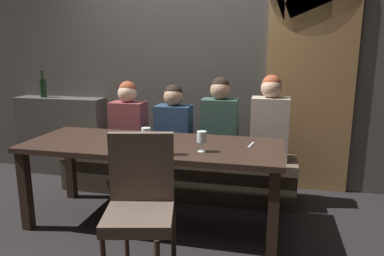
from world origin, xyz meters
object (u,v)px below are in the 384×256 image
object	(u,v)px
diner_bearded	(174,121)
diner_near_end	(270,120)
chair_near_side	(140,198)
diner_redhead	(128,119)
wine_glass_near_left	(146,133)
fork_on_table	(251,145)
dining_table	(153,153)
wine_bottle_dark_red	(43,87)
wine_glass_end_left	(202,137)
diner_far_end	(220,119)
wine_glass_near_right	(169,140)
banquette_bench	(175,173)

from	to	relation	value
diner_bearded	diner_near_end	world-z (taller)	diner_near_end
chair_near_side	diner_redhead	distance (m)	1.57
wine_glass_near_left	fork_on_table	bearing A→B (deg)	17.40
dining_table	wine_bottle_dark_red	size ratio (longest dim) A/B	6.75
diner_bearded	fork_on_table	size ratio (longest dim) A/B	4.29
diner_near_end	wine_glass_end_left	bearing A→B (deg)	-120.21
chair_near_side	wine_glass_end_left	size ratio (longest dim) A/B	5.98
chair_near_side	diner_far_end	xyz separation A→B (m)	(0.31, 1.43, 0.27)
diner_bearded	diner_redhead	bearing A→B (deg)	-179.01
wine_glass_near_left	wine_glass_end_left	size ratio (longest dim) A/B	1.00
diner_far_end	chair_near_side	bearing A→B (deg)	-102.19
dining_table	diner_redhead	distance (m)	0.86
chair_near_side	wine_glass_near_right	distance (m)	0.52
dining_table	wine_glass_near_left	bearing A→B (deg)	-92.37
fork_on_table	diner_bearded	bearing A→B (deg)	156.32
wine_glass_near_right	diner_bearded	bearing A→B (deg)	103.96
fork_on_table	wine_glass_end_left	bearing A→B (deg)	-131.79
wine_glass_end_left	banquette_bench	bearing A→B (deg)	118.13
banquette_bench	diner_near_end	size ratio (longest dim) A/B	2.98
diner_bearded	wine_glass_near_left	bearing A→B (deg)	-89.81
chair_near_side	wine_bottle_dark_red	size ratio (longest dim) A/B	3.01
wine_glass_near_right	diner_near_end	bearing A→B (deg)	53.83
wine_glass_end_left	diner_bearded	bearing A→B (deg)	118.96
wine_glass_near_left	diner_far_end	bearing A→B (deg)	60.90
chair_near_side	wine_glass_near_right	size ratio (longest dim) A/B	5.98
diner_far_end	wine_glass_near_left	world-z (taller)	diner_far_end
wine_glass_end_left	chair_near_side	bearing A→B (deg)	-118.35
wine_glass_near_left	diner_bearded	bearing A→B (deg)	90.19
banquette_bench	wine_bottle_dark_red	world-z (taller)	wine_bottle_dark_red
diner_far_end	wine_glass_end_left	size ratio (longest dim) A/B	4.92
diner_redhead	wine_glass_near_right	distance (m)	1.22
dining_table	banquette_bench	size ratio (longest dim) A/B	0.88
wine_glass_near_left	banquette_bench	bearing A→B (deg)	89.60
diner_far_end	dining_table	bearing A→B (deg)	-123.39
diner_bearded	diner_far_end	distance (m)	0.48
diner_far_end	wine_bottle_dark_red	world-z (taller)	wine_bottle_dark_red
banquette_bench	fork_on_table	world-z (taller)	fork_on_table
banquette_bench	diner_bearded	bearing A→B (deg)	-121.49
wine_glass_end_left	dining_table	bearing A→B (deg)	160.59
chair_near_side	wine_glass_near_left	size ratio (longest dim) A/B	5.98
diner_bearded	fork_on_table	world-z (taller)	diner_bearded
banquette_bench	wine_glass_near_right	size ratio (longest dim) A/B	15.24
wine_bottle_dark_red	diner_bearded	bearing A→B (deg)	-11.07
dining_table	diner_far_end	distance (m)	0.87
diner_bearded	wine_glass_end_left	bearing A→B (deg)	-61.04
diner_bearded	wine_glass_near_left	xyz separation A→B (m)	(0.00, -0.83, 0.06)
wine_glass_near_right	wine_glass_end_left	xyz separation A→B (m)	(0.23, 0.13, 0.00)
diner_bearded	wine_bottle_dark_red	xyz separation A→B (m)	(-1.75, 0.34, 0.28)
diner_near_end	wine_bottle_dark_red	xyz separation A→B (m)	(-2.72, 0.33, 0.22)
dining_table	diner_far_end	world-z (taller)	diner_far_end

